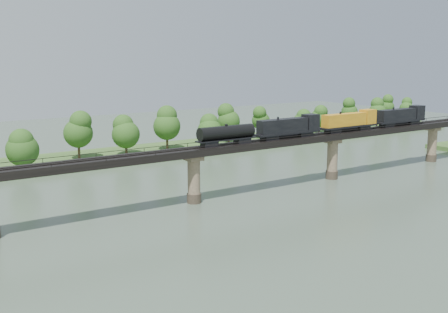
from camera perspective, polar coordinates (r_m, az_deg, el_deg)
ground at (r=94.05m, az=6.69°, el=-8.62°), size 400.00×400.00×0.00m
far_bank at (r=165.29m, az=-13.11°, el=-0.22°), size 300.00×24.00×1.60m
bridge at (r=115.88m, az=-3.08°, el=-2.11°), size 236.00×30.00×11.50m
bridge_superstructure at (r=114.68m, az=-3.11°, el=0.98°), size 220.00×4.90×0.75m
far_treeline at (r=157.06m, az=-15.41°, el=2.09°), size 289.06×17.54×13.60m
freight_train at (r=138.35m, az=10.67°, el=3.32°), size 73.04×2.85×5.03m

